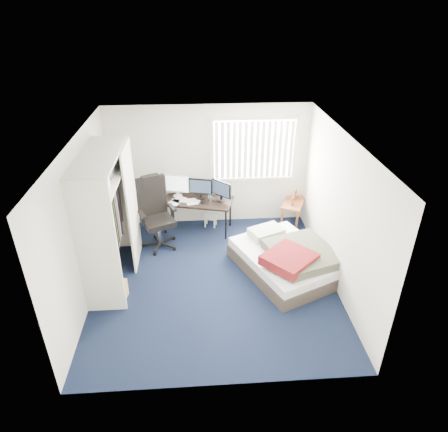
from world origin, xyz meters
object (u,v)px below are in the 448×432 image
Objects in this scene: nightstand at (294,204)px; bed at (287,259)px; office_chair at (157,220)px; desk at (198,198)px.

bed is at bearing -105.80° from nightstand.
nightstand is 1.74m from bed.
nightstand is (2.79, 0.59, -0.06)m from office_chair.
desk is 1.72× the size of nightstand.
office_chair reaches higher than desk.
office_chair is 2.85m from nightstand.
nightstand is at bearing 74.20° from bed.
bed is (-0.47, -1.66, -0.21)m from nightstand.
office_chair is 0.64× the size of bed.
bed is at bearing -46.15° from desk.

